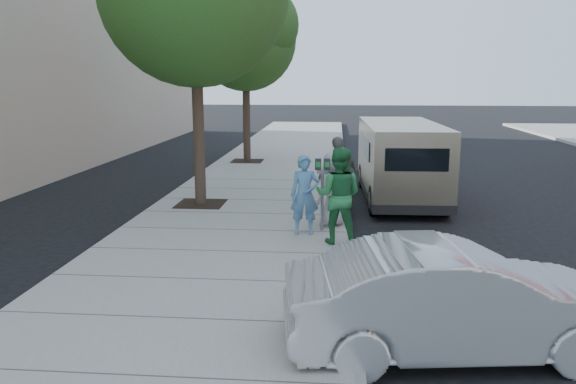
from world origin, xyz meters
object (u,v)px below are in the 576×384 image
object	(u,v)px
sedan	(456,300)
person_green_shirt	(339,196)
van	(400,159)
parking_meter	(322,179)
person_gray_shirt	(333,189)
person_striped_polo	(338,175)
tree_far	(247,35)
person_officer	(305,195)

from	to	relation	value
sedan	person_green_shirt	distance (m)	4.37
van	parking_meter	bearing A→B (deg)	-118.43
parking_meter	person_gray_shirt	size ratio (longest dim) A/B	0.95
parking_meter	van	xyz separation A→B (m)	(2.03, 4.03, -0.14)
van	person_striped_polo	distance (m)	2.95
van	sedan	distance (m)	9.03
tree_far	person_gray_shirt	size ratio (longest dim) A/B	4.00
parking_meter	person_green_shirt	bearing A→B (deg)	-71.31
person_gray_shirt	person_striped_polo	xyz separation A→B (m)	(0.12, 1.17, 0.10)
tree_far	van	world-z (taller)	tree_far
van	person_green_shirt	world-z (taller)	van
sedan	person_green_shirt	world-z (taller)	person_green_shirt
sedan	person_striped_polo	distance (m)	6.76
tree_far	person_officer	bearing A→B (deg)	-74.79
sedan	van	bearing A→B (deg)	-9.38
person_officer	person_striped_polo	size ratio (longest dim) A/B	0.90
tree_far	sedan	bearing A→B (deg)	-71.91
parking_meter	sedan	bearing A→B (deg)	-73.09
van	person_green_shirt	bearing A→B (deg)	-110.76
person_officer	tree_far	bearing A→B (deg)	101.02
tree_far	van	xyz separation A→B (m)	(5.15, -5.86, -3.76)
parking_meter	van	size ratio (longest dim) A/B	0.27
tree_far	person_green_shirt	bearing A→B (deg)	-72.21
person_officer	person_green_shirt	xyz separation A→B (m)	(0.69, -0.59, 0.12)
tree_far	van	size ratio (longest dim) A/B	1.12
van	person_officer	xyz separation A→B (m)	(-2.38, -4.31, -0.15)
parking_meter	person_striped_polo	world-z (taller)	person_striped_polo
sedan	person_gray_shirt	xyz separation A→B (m)	(-1.53, 5.43, 0.28)
person_gray_shirt	parking_meter	bearing A→B (deg)	13.92
van	person_gray_shirt	bearing A→B (deg)	-118.49
parking_meter	person_officer	bearing A→B (deg)	-143.51
tree_far	sedan	world-z (taller)	tree_far
parking_meter	van	bearing A→B (deg)	60.90
person_officer	person_gray_shirt	world-z (taller)	person_officer
tree_far	parking_meter	xyz separation A→B (m)	(3.12, -9.89, -3.62)
van	person_green_shirt	xyz separation A→B (m)	(-1.69, -4.90, -0.03)
parking_meter	person_striped_polo	bearing A→B (deg)	75.87
parking_meter	person_green_shirt	size ratio (longest dim) A/B	0.82
van	sedan	world-z (taller)	van
parking_meter	tree_far	bearing A→B (deg)	105.14
person_green_shirt	person_striped_polo	size ratio (longest dim) A/B	1.03
person_striped_polo	tree_far	bearing A→B (deg)	-100.41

